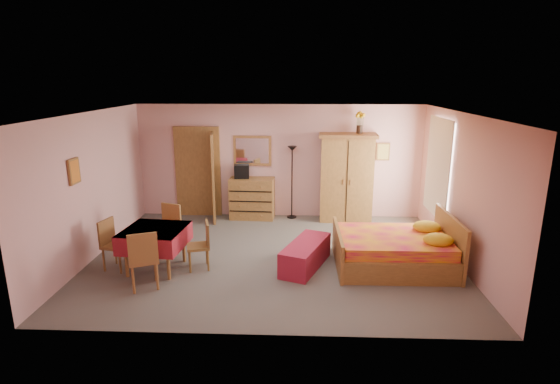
{
  "coord_description": "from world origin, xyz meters",
  "views": [
    {
      "loc": [
        0.41,
        -7.4,
        3.18
      ],
      "look_at": [
        0.1,
        0.3,
        1.15
      ],
      "focal_mm": 28.0,
      "sensor_mm": 36.0,
      "label": 1
    }
  ],
  "objects_px": {
    "chair_east": "(198,246)",
    "sunflower_vase": "(360,122)",
    "chest_of_drawers": "(252,198)",
    "stereo": "(242,171)",
    "wall_mirror": "(252,151)",
    "dining_table": "(156,249)",
    "bench": "(306,255)",
    "chair_north": "(166,229)",
    "bed": "(393,241)",
    "floor_lamp": "(292,183)",
    "chair_south": "(143,259)",
    "wardrobe": "(347,178)",
    "chair_west": "(117,245)"
  },
  "relations": [
    {
      "from": "chair_south",
      "to": "bed",
      "type": "bearing_deg",
      "value": -9.51
    },
    {
      "from": "floor_lamp",
      "to": "chair_west",
      "type": "xyz_separation_m",
      "value": [
        -2.93,
        -2.95,
        -0.41
      ]
    },
    {
      "from": "bed",
      "to": "chair_east",
      "type": "height_order",
      "value": "bed"
    },
    {
      "from": "chair_south",
      "to": "dining_table",
      "type": "bearing_deg",
      "value": 69.52
    },
    {
      "from": "wardrobe",
      "to": "bench",
      "type": "height_order",
      "value": "wardrobe"
    },
    {
      "from": "chair_south",
      "to": "chair_east",
      "type": "bearing_deg",
      "value": 23.55
    },
    {
      "from": "dining_table",
      "to": "chair_east",
      "type": "distance_m",
      "value": 0.72
    },
    {
      "from": "floor_lamp",
      "to": "bed",
      "type": "distance_m",
      "value": 3.22
    },
    {
      "from": "stereo",
      "to": "sunflower_vase",
      "type": "relative_size",
      "value": 0.7
    },
    {
      "from": "wardrobe",
      "to": "chair_south",
      "type": "distance_m",
      "value": 4.93
    },
    {
      "from": "chest_of_drawers",
      "to": "wall_mirror",
      "type": "height_order",
      "value": "wall_mirror"
    },
    {
      "from": "bed",
      "to": "chair_east",
      "type": "distance_m",
      "value": 3.34
    },
    {
      "from": "bed",
      "to": "floor_lamp",
      "type": "bearing_deg",
      "value": 123.61
    },
    {
      "from": "wall_mirror",
      "to": "chair_east",
      "type": "height_order",
      "value": "wall_mirror"
    },
    {
      "from": "floor_lamp",
      "to": "bed",
      "type": "xyz_separation_m",
      "value": [
        1.78,
        -2.65,
        -0.38
      ]
    },
    {
      "from": "wardrobe",
      "to": "chair_south",
      "type": "xyz_separation_m",
      "value": [
        -3.47,
        -3.46,
        -0.52
      ]
    },
    {
      "from": "chest_of_drawers",
      "to": "stereo",
      "type": "xyz_separation_m",
      "value": [
        -0.23,
        0.02,
        0.63
      ]
    },
    {
      "from": "wardrobe",
      "to": "chair_east",
      "type": "xyz_separation_m",
      "value": [
        -2.78,
        -2.75,
        -0.58
      ]
    },
    {
      "from": "wardrobe",
      "to": "bed",
      "type": "height_order",
      "value": "wardrobe"
    },
    {
      "from": "wall_mirror",
      "to": "chest_of_drawers",
      "type": "bearing_deg",
      "value": -87.12
    },
    {
      "from": "bed",
      "to": "bench",
      "type": "xyz_separation_m",
      "value": [
        -1.5,
        -0.08,
        -0.24
      ]
    },
    {
      "from": "chair_west",
      "to": "wall_mirror",
      "type": "bearing_deg",
      "value": 160.8
    },
    {
      "from": "floor_lamp",
      "to": "chair_north",
      "type": "distance_m",
      "value": 3.2
    },
    {
      "from": "wall_mirror",
      "to": "chair_south",
      "type": "bearing_deg",
      "value": -106.65
    },
    {
      "from": "chair_east",
      "to": "sunflower_vase",
      "type": "bearing_deg",
      "value": -63.23
    },
    {
      "from": "bed",
      "to": "chair_south",
      "type": "height_order",
      "value": "chair_south"
    },
    {
      "from": "stereo",
      "to": "dining_table",
      "type": "distance_m",
      "value": 3.17
    },
    {
      "from": "sunflower_vase",
      "to": "chair_east",
      "type": "relative_size",
      "value": 0.59
    },
    {
      "from": "floor_lamp",
      "to": "sunflower_vase",
      "type": "height_order",
      "value": "sunflower_vase"
    },
    {
      "from": "floor_lamp",
      "to": "sunflower_vase",
      "type": "distance_m",
      "value": 2.02
    },
    {
      "from": "bed",
      "to": "bench",
      "type": "relative_size",
      "value": 1.51
    },
    {
      "from": "stereo",
      "to": "floor_lamp",
      "type": "xyz_separation_m",
      "value": [
        1.15,
        0.05,
        -0.26
      ]
    },
    {
      "from": "chair_east",
      "to": "dining_table",
      "type": "bearing_deg",
      "value": 78.4
    },
    {
      "from": "bed",
      "to": "chair_north",
      "type": "xyz_separation_m",
      "value": [
        -4.08,
        0.46,
        -0.01
      ]
    },
    {
      "from": "floor_lamp",
      "to": "sunflower_vase",
      "type": "xyz_separation_m",
      "value": [
        1.47,
        -0.09,
        1.38
      ]
    },
    {
      "from": "wall_mirror",
      "to": "dining_table",
      "type": "height_order",
      "value": "wall_mirror"
    },
    {
      "from": "chest_of_drawers",
      "to": "wall_mirror",
      "type": "distance_m",
      "value": 1.1
    },
    {
      "from": "bed",
      "to": "chair_west",
      "type": "relative_size",
      "value": 2.29
    },
    {
      "from": "stereo",
      "to": "bench",
      "type": "height_order",
      "value": "stereo"
    },
    {
      "from": "stereo",
      "to": "sunflower_vase",
      "type": "height_order",
      "value": "sunflower_vase"
    },
    {
      "from": "wardrobe",
      "to": "sunflower_vase",
      "type": "distance_m",
      "value": 1.26
    },
    {
      "from": "bench",
      "to": "chair_north",
      "type": "height_order",
      "value": "chair_north"
    },
    {
      "from": "dining_table",
      "to": "chair_west",
      "type": "xyz_separation_m",
      "value": [
        -0.66,
        -0.02,
        0.07
      ]
    },
    {
      "from": "sunflower_vase",
      "to": "dining_table",
      "type": "height_order",
      "value": "sunflower_vase"
    },
    {
      "from": "sunflower_vase",
      "to": "chair_north",
      "type": "bearing_deg",
      "value": -150.8
    },
    {
      "from": "chair_north",
      "to": "chair_east",
      "type": "bearing_deg",
      "value": 156.82
    },
    {
      "from": "stereo",
      "to": "bed",
      "type": "height_order",
      "value": "stereo"
    },
    {
      "from": "dining_table",
      "to": "chair_south",
      "type": "distance_m",
      "value": 0.67
    },
    {
      "from": "sunflower_vase",
      "to": "bench",
      "type": "bearing_deg",
      "value": -114.29
    },
    {
      "from": "wall_mirror",
      "to": "bench",
      "type": "bearing_deg",
      "value": -64.57
    }
  ]
}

